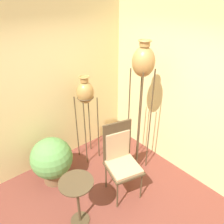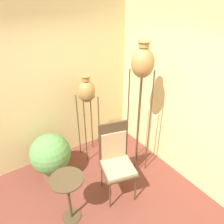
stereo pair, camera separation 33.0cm
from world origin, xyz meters
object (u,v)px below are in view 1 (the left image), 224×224
(vase_stand_medium, at_px, (85,94))
(chair, at_px, (121,157))
(side_table, at_px, (77,194))
(vase_stand_tall, at_px, (143,65))
(potted_plant, at_px, (52,160))

(vase_stand_medium, height_order, chair, vase_stand_medium)
(chair, distance_m, side_table, 0.82)
(vase_stand_medium, height_order, side_table, vase_stand_medium)
(vase_stand_tall, height_order, vase_stand_medium, vase_stand_tall)
(chair, distance_m, potted_plant, 1.12)
(side_table, relative_size, potted_plant, 0.93)
(vase_stand_medium, relative_size, side_table, 2.16)
(chair, xyz_separation_m, side_table, (-0.81, -0.08, -0.11))
(vase_stand_medium, distance_m, potted_plant, 1.18)
(vase_stand_tall, height_order, chair, vase_stand_tall)
(potted_plant, bearing_deg, side_table, -95.57)
(vase_stand_medium, bearing_deg, side_table, -130.06)
(chair, relative_size, side_table, 1.57)
(vase_stand_tall, distance_m, vase_stand_medium, 1.09)
(vase_stand_medium, bearing_deg, potted_plant, -170.31)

